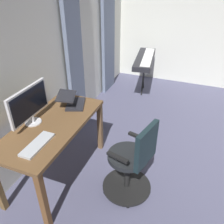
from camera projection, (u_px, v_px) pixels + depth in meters
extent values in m
cube|color=silver|center=(48.00, 42.00, 2.96)|extent=(5.37, 0.10, 2.81)
cube|color=slate|center=(108.00, 30.00, 4.42)|extent=(0.52, 0.06, 2.41)
cube|color=slate|center=(74.00, 49.00, 3.38)|extent=(0.41, 0.06, 2.41)
cube|color=brown|center=(52.00, 125.00, 2.56)|extent=(1.37, 0.64, 0.04)
cube|color=brown|center=(100.00, 127.00, 3.18)|extent=(0.06, 0.06, 0.72)
cube|color=brown|center=(44.00, 202.00, 2.16)|extent=(0.06, 0.06, 0.72)
cube|color=brown|center=(64.00, 119.00, 3.36)|extent=(0.06, 0.06, 0.72)
cylinder|color=black|center=(127.00, 186.00, 2.73)|extent=(0.56, 0.56, 0.02)
sphere|color=black|center=(138.00, 173.00, 2.91)|extent=(0.05, 0.05, 0.05)
sphere|color=black|center=(113.00, 173.00, 2.91)|extent=(0.05, 0.05, 0.05)
sphere|color=black|center=(106.00, 192.00, 2.66)|extent=(0.05, 0.05, 0.05)
sphere|color=black|center=(128.00, 206.00, 2.51)|extent=(0.05, 0.05, 0.05)
sphere|color=black|center=(148.00, 192.00, 2.67)|extent=(0.05, 0.05, 0.05)
cylinder|color=black|center=(127.00, 172.00, 2.61)|extent=(0.06, 0.06, 0.44)
cylinder|color=black|center=(128.00, 156.00, 2.48)|extent=(0.53, 0.53, 0.05)
cube|color=#17282C|center=(146.00, 146.00, 2.26)|extent=(0.37, 0.14, 0.42)
cube|color=black|center=(118.00, 157.00, 2.28)|extent=(0.10, 0.24, 0.03)
cube|color=black|center=(138.00, 137.00, 2.55)|extent=(0.10, 0.24, 0.03)
cylinder|color=silver|center=(33.00, 122.00, 2.56)|extent=(0.18, 0.18, 0.01)
cylinder|color=silver|center=(33.00, 119.00, 2.54)|extent=(0.04, 0.04, 0.07)
cube|color=silver|center=(29.00, 103.00, 2.44)|extent=(0.58, 0.03, 0.34)
cube|color=black|center=(30.00, 103.00, 2.43)|extent=(0.53, 0.01, 0.30)
cube|color=#B7BCC1|center=(37.00, 145.00, 2.23)|extent=(0.39, 0.14, 0.02)
cube|color=#232328|center=(76.00, 104.00, 2.89)|extent=(0.38, 0.32, 0.02)
cube|color=#232328|center=(66.00, 96.00, 2.83)|extent=(0.37, 0.31, 0.04)
ellipsoid|color=#232328|center=(60.00, 96.00, 3.05)|extent=(0.06, 0.10, 0.04)
cylinder|color=black|center=(143.00, 77.00, 4.72)|extent=(0.37, 0.08, 0.66)
cylinder|color=black|center=(143.00, 77.00, 4.72)|extent=(0.37, 0.08, 0.66)
cube|color=#232328|center=(145.00, 59.00, 4.52)|extent=(1.23, 0.49, 0.09)
cube|color=white|center=(148.00, 57.00, 4.49)|extent=(1.11, 0.33, 0.01)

